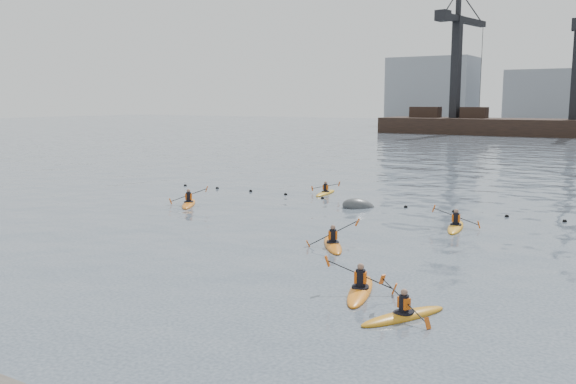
% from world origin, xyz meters
% --- Properties ---
extents(ground, '(400.00, 400.00, 0.00)m').
position_xyz_m(ground, '(0.00, 0.00, 0.00)').
color(ground, '#323D49').
rests_on(ground, ground).
extents(float_line, '(33.24, 0.73, 0.24)m').
position_xyz_m(float_line, '(-0.50, 22.53, 0.03)').
color(float_line, black).
rests_on(float_line, ground).
extents(barge_pier, '(72.00, 19.30, 29.50)m').
position_xyz_m(barge_pier, '(-0.22, 110.00, 1.89)').
color(barge_pier, black).
rests_on(barge_pier, ground).
extents(kayaker_0, '(2.54, 3.27, 1.40)m').
position_xyz_m(kayaker_0, '(1.81, 10.93, 0.11)').
color(kayaker_0, orange).
rests_on(kayaker_0, ground).
extents(kayaker_1, '(2.08, 3.17, 1.24)m').
position_xyz_m(kayaker_1, '(7.89, 3.86, 0.10)').
color(kayaker_1, orange).
rests_on(kayaker_1, ground).
extents(kayaker_2, '(2.59, 3.39, 1.32)m').
position_xyz_m(kayaker_2, '(-11.10, 16.05, 0.11)').
color(kayaker_2, orange).
rests_on(kayaker_2, ground).
extents(kayaker_3, '(2.44, 3.65, 1.29)m').
position_xyz_m(kayaker_3, '(5.41, 17.77, 0.11)').
color(kayaker_3, orange).
rests_on(kayaker_3, ground).
extents(kayaker_4, '(2.45, 3.69, 1.36)m').
position_xyz_m(kayaker_4, '(5.72, 5.44, 0.11)').
color(kayaker_4, orange).
rests_on(kayaker_4, ground).
extents(kayaker_5, '(2.16, 3.25, 1.06)m').
position_xyz_m(kayaker_5, '(-5.86, 24.62, 0.10)').
color(kayaker_5, gold).
rests_on(kayaker_5, ground).
extents(mooring_buoy, '(2.55, 2.53, 1.50)m').
position_xyz_m(mooring_buoy, '(-1.52, 20.87, 0.00)').
color(mooring_buoy, '#414446').
rests_on(mooring_buoy, ground).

